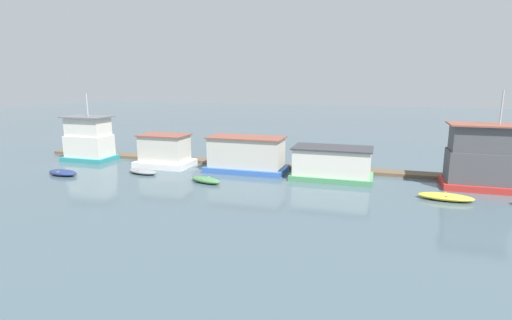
{
  "coord_description": "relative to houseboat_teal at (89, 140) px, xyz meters",
  "views": [
    {
      "loc": [
        10.42,
        -34.54,
        8.58
      ],
      "look_at": [
        0.0,
        -1.0,
        1.4
      ],
      "focal_mm": 28.0,
      "sensor_mm": 36.0,
      "label": 1
    }
  ],
  "objects": [
    {
      "name": "dock_walkway",
      "position": [
        18.98,
        2.65,
        -2.03
      ],
      "size": [
        51.0,
        1.74,
        0.3
      ],
      "primitive_type": "cube",
      "color": "brown",
      "rests_on": "ground_plane"
    },
    {
      "name": "dinghy_grey",
      "position": [
        8.81,
        -3.72,
        -1.96
      ],
      "size": [
        3.45,
        2.18,
        0.44
      ],
      "color": "gray",
      "rests_on": "ground_plane"
    },
    {
      "name": "dinghy_green",
      "position": [
        15.77,
        -5.06,
        -1.94
      ],
      "size": [
        3.19,
        1.94,
        0.49
      ],
      "color": "#47844C",
      "rests_on": "ground_plane"
    },
    {
      "name": "dinghy_navy",
      "position": [
        2.31,
        -6.46,
        -1.93
      ],
      "size": [
        3.23,
        1.76,
        0.5
      ],
      "color": "navy",
      "rests_on": "ground_plane"
    },
    {
      "name": "houseboat_white",
      "position": [
        9.21,
        -0.31,
        -0.7
      ],
      "size": [
        5.34,
        3.67,
        3.2
      ],
      "color": "white",
      "rests_on": "ground_plane"
    },
    {
      "name": "houseboat_red",
      "position": [
        37.14,
        -0.07,
        0.22
      ],
      "size": [
        5.34,
        3.57,
        7.73
      ],
      "color": "red",
      "rests_on": "ground_plane"
    },
    {
      "name": "houseboat_blue",
      "position": [
        17.67,
        -0.05,
        -0.6
      ],
      "size": [
        7.49,
        3.75,
        3.3
      ],
      "color": "#3866B7",
      "rests_on": "ground_plane"
    },
    {
      "name": "dinghy_yellow",
      "position": [
        34.26,
        -4.4,
        -1.94
      ],
      "size": [
        3.86,
        1.72,
        0.49
      ],
      "color": "yellow",
      "rests_on": "ground_plane"
    },
    {
      "name": "houseboat_green",
      "position": [
        25.69,
        -0.6,
        -0.82
      ],
      "size": [
        6.93,
        3.82,
        2.81
      ],
      "color": "#4C9360",
      "rests_on": "ground_plane"
    },
    {
      "name": "ground_plane",
      "position": [
        18.98,
        -0.21,
        -2.18
      ],
      "size": [
        200.0,
        200.0,
        0.0
      ],
      "primitive_type": "plane",
      "color": "#475B66"
    },
    {
      "name": "mooring_post_far_right",
      "position": [
        24.67,
        1.53,
        -1.28
      ],
      "size": [
        0.31,
        0.31,
        1.82
      ],
      "primitive_type": "cylinder",
      "color": "brown",
      "rests_on": "ground_plane"
    },
    {
      "name": "houseboat_teal",
      "position": [
        0.0,
        0.0,
        0.0
      ],
      "size": [
        5.06,
        3.45,
        7.05
      ],
      "color": "teal",
      "rests_on": "ground_plane"
    }
  ]
}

